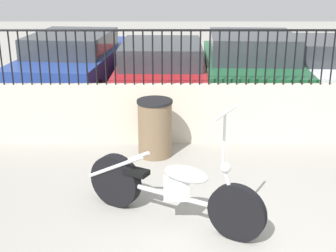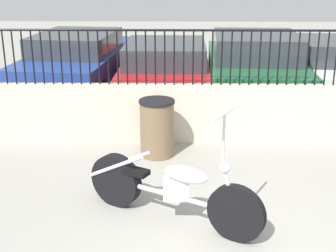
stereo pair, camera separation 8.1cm
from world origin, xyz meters
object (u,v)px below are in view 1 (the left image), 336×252
car_blue (77,62)px  car_red (163,71)px  motorcycle_silver (165,187)px  car_green (251,67)px  trash_bin (156,128)px  car_white (332,66)px

car_blue → car_red: 2.06m
motorcycle_silver → car_green: 5.22m
motorcycle_silver → trash_bin: 1.88m
car_red → car_green: 1.84m
car_red → trash_bin: bearing=179.7°
motorcycle_silver → car_blue: motorcycle_silver is taller
trash_bin → car_blue: 4.15m
trash_bin → car_white: size_ratio=0.21×
motorcycle_silver → car_blue: size_ratio=0.43×
car_red → car_white: 3.73m
car_blue → car_green: size_ratio=1.10×
trash_bin → car_red: car_red is taller
trash_bin → car_red: 3.00m
motorcycle_silver → trash_bin: motorcycle_silver is taller
car_blue → car_green: 3.84m
trash_bin → car_blue: (-1.87, 3.69, 0.26)m
trash_bin → car_blue: bearing=116.8°
motorcycle_silver → car_white: 6.49m
car_red → car_white: car_red is taller
motorcycle_silver → car_red: 4.88m
car_green → car_white: bearing=-72.3°
car_red → car_blue: bearing=71.2°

